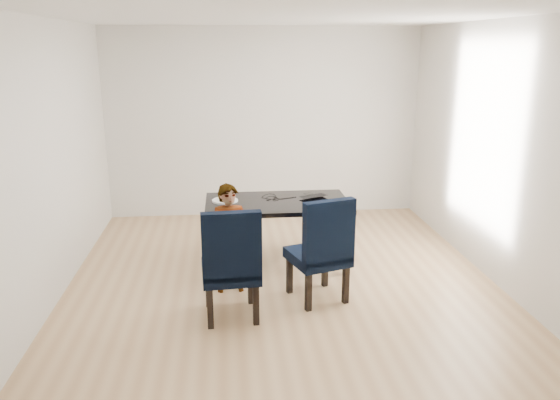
{
  "coord_description": "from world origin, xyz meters",
  "views": [
    {
      "loc": [
        -0.56,
        -5.35,
        2.44
      ],
      "look_at": [
        0.0,
        0.2,
        0.85
      ],
      "focal_mm": 35.0,
      "sensor_mm": 36.0,
      "label": 1
    }
  ],
  "objects": [
    {
      "name": "chair_right",
      "position": [
        0.31,
        -0.42,
        0.53
      ],
      "size": [
        0.65,
        0.67,
        1.07
      ],
      "primitive_type": "cube",
      "rotation": [
        0.0,
        0.0,
        0.31
      ],
      "color": "black",
      "rests_on": "floor"
    },
    {
      "name": "cable_tangle",
      "position": [
        -0.05,
        0.59,
        0.75
      ],
      "size": [
        0.15,
        0.15,
        0.01
      ],
      "primitive_type": "torus",
      "rotation": [
        0.0,
        0.0,
        -0.13
      ],
      "color": "black",
      "rests_on": "dining_table"
    },
    {
      "name": "wall_front",
      "position": [
        0.0,
        -2.5,
        1.35
      ],
      "size": [
        4.5,
        0.01,
        2.7
      ],
      "primitive_type": "cube",
      "color": "white",
      "rests_on": "ground"
    },
    {
      "name": "plate",
      "position": [
        -0.58,
        0.56,
        0.76
      ],
      "size": [
        0.35,
        0.35,
        0.02
      ],
      "primitive_type": "cylinder",
      "rotation": [
        0.0,
        0.0,
        0.22
      ],
      "color": "silver",
      "rests_on": "dining_table"
    },
    {
      "name": "laptop",
      "position": [
        0.41,
        0.64,
        0.76
      ],
      "size": [
        0.38,
        0.32,
        0.03
      ],
      "primitive_type": "imported",
      "rotation": [
        0.0,
        0.0,
        3.57
      ],
      "color": "black",
      "rests_on": "dining_table"
    },
    {
      "name": "wall_left",
      "position": [
        -2.25,
        0.0,
        1.35
      ],
      "size": [
        0.01,
        5.0,
        2.7
      ],
      "primitive_type": "cube",
      "color": "silver",
      "rests_on": "ground"
    },
    {
      "name": "child",
      "position": [
        -0.54,
        -0.15,
        0.56
      ],
      "size": [
        0.43,
        0.31,
        1.12
      ],
      "primitive_type": "imported",
      "rotation": [
        0.0,
        0.0,
        0.1
      ],
      "color": "#F15014",
      "rests_on": "floor"
    },
    {
      "name": "floor",
      "position": [
        0.0,
        0.0,
        -0.01
      ],
      "size": [
        4.5,
        5.0,
        0.01
      ],
      "primitive_type": "cube",
      "color": "tan",
      "rests_on": "ground"
    },
    {
      "name": "ceiling",
      "position": [
        0.0,
        0.0,
        2.71
      ],
      "size": [
        4.5,
        5.0,
        0.01
      ],
      "primitive_type": "cube",
      "color": "white",
      "rests_on": "wall_back"
    },
    {
      "name": "wall_back",
      "position": [
        0.0,
        2.5,
        1.35
      ],
      "size": [
        4.5,
        0.01,
        2.7
      ],
      "primitive_type": "cube",
      "color": "silver",
      "rests_on": "ground"
    },
    {
      "name": "chair_left",
      "position": [
        -0.55,
        -0.7,
        0.54
      ],
      "size": [
        0.55,
        0.57,
        1.08
      ],
      "primitive_type": "cube",
      "rotation": [
        0.0,
        0.0,
        0.06
      ],
      "color": "black",
      "rests_on": "floor"
    },
    {
      "name": "dining_table",
      "position": [
        0.0,
        0.5,
        0.38
      ],
      "size": [
        1.6,
        0.9,
        0.75
      ],
      "primitive_type": "cube",
      "color": "black",
      "rests_on": "floor"
    },
    {
      "name": "wall_right",
      "position": [
        2.25,
        0.0,
        1.35
      ],
      "size": [
        0.01,
        5.0,
        2.7
      ],
      "primitive_type": "cube",
      "color": "silver",
      "rests_on": "ground"
    },
    {
      "name": "sandwich",
      "position": [
        -0.59,
        0.57,
        0.79
      ],
      "size": [
        0.15,
        0.09,
        0.06
      ],
      "primitive_type": "ellipsoid",
      "rotation": [
        0.0,
        0.0,
        0.19
      ],
      "color": "#B79B41",
      "rests_on": "plate"
    }
  ]
}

